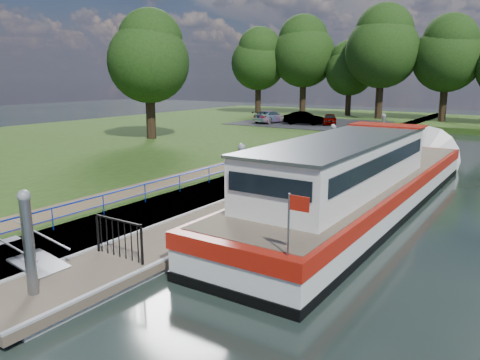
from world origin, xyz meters
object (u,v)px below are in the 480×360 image
Objects in this scene: car_a at (330,119)px; barge at (368,182)px; pontoon at (294,190)px; car_c at (270,117)px; car_b at (304,118)px.

barge is at bearing -85.23° from car_a.
car_c reaches higher than pontoon.
barge is 27.14m from car_a.
car_c is (-17.95, 22.76, 0.37)m from barge.
car_a is at bearing -159.14° from car_c.
barge reaches higher than car_c.
pontoon is 7.78× the size of car_b.
pontoon is at bearing 128.56° from car_c.
car_c is (-5.86, -1.54, 0.08)m from car_a.
car_a reaches higher than pontoon.
car_c is at bearing 80.20° from car_b.
pontoon is 25.61m from car_a.
pontoon is 26.80m from car_c.
pontoon is 3.71m from barge.
barge is 28.99m from car_c.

